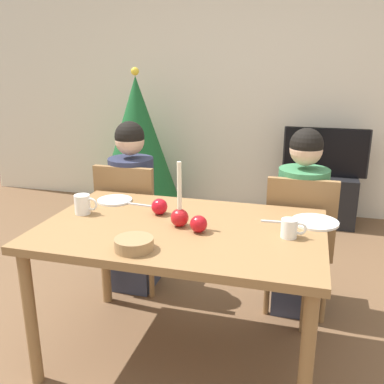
% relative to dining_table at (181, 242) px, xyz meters
% --- Properties ---
extents(ground_plane, '(7.68, 7.68, 0.00)m').
position_rel_dining_table_xyz_m(ground_plane, '(0.00, 0.00, -0.67)').
color(ground_plane, brown).
extents(back_wall, '(6.40, 0.10, 2.60)m').
position_rel_dining_table_xyz_m(back_wall, '(0.00, 2.60, 0.63)').
color(back_wall, beige).
rests_on(back_wall, ground).
extents(dining_table, '(1.40, 0.90, 0.75)m').
position_rel_dining_table_xyz_m(dining_table, '(0.00, 0.00, 0.00)').
color(dining_table, olive).
rests_on(dining_table, ground).
extents(chair_left, '(0.40, 0.40, 0.90)m').
position_rel_dining_table_xyz_m(chair_left, '(-0.54, 0.61, -0.15)').
color(chair_left, olive).
rests_on(chair_left, ground).
extents(chair_right, '(0.40, 0.40, 0.90)m').
position_rel_dining_table_xyz_m(chair_right, '(0.57, 0.61, -0.15)').
color(chair_right, olive).
rests_on(chair_right, ground).
extents(person_left_child, '(0.30, 0.30, 1.17)m').
position_rel_dining_table_xyz_m(person_left_child, '(-0.54, 0.64, -0.10)').
color(person_left_child, '#33384C').
rests_on(person_left_child, ground).
extents(person_right_child, '(0.30, 0.30, 1.17)m').
position_rel_dining_table_xyz_m(person_right_child, '(0.57, 0.64, -0.10)').
color(person_right_child, '#33384C').
rests_on(person_right_child, ground).
extents(tv_stand, '(0.64, 0.40, 0.48)m').
position_rel_dining_table_xyz_m(tv_stand, '(0.74, 2.30, -0.43)').
color(tv_stand, black).
rests_on(tv_stand, ground).
extents(tv, '(0.79, 0.05, 0.46)m').
position_rel_dining_table_xyz_m(tv, '(0.74, 2.30, 0.04)').
color(tv, black).
rests_on(tv, tv_stand).
extents(christmas_tree, '(0.84, 0.84, 1.49)m').
position_rel_dining_table_xyz_m(christmas_tree, '(-1.10, 2.09, 0.11)').
color(christmas_tree, brown).
rests_on(christmas_tree, ground).
extents(candle_centerpiece, '(0.09, 0.09, 0.33)m').
position_rel_dining_table_xyz_m(candle_centerpiece, '(-0.01, 0.00, 0.15)').
color(candle_centerpiece, red).
rests_on(candle_centerpiece, dining_table).
extents(plate_left, '(0.20, 0.20, 0.01)m').
position_rel_dining_table_xyz_m(plate_left, '(-0.49, 0.28, 0.09)').
color(plate_left, silver).
rests_on(plate_left, dining_table).
extents(plate_right, '(0.24, 0.24, 0.01)m').
position_rel_dining_table_xyz_m(plate_right, '(0.64, 0.22, 0.09)').
color(plate_right, white).
rests_on(plate_right, dining_table).
extents(mug_left, '(0.13, 0.08, 0.10)m').
position_rel_dining_table_xyz_m(mug_left, '(-0.56, 0.04, 0.14)').
color(mug_left, white).
rests_on(mug_left, dining_table).
extents(mug_right, '(0.12, 0.08, 0.09)m').
position_rel_dining_table_xyz_m(mug_right, '(0.53, -0.00, 0.13)').
color(mug_right, white).
rests_on(mug_right, dining_table).
extents(fork_left, '(0.18, 0.03, 0.01)m').
position_rel_dining_table_xyz_m(fork_left, '(-0.32, 0.25, 0.09)').
color(fork_left, silver).
rests_on(fork_left, dining_table).
extents(fork_right, '(0.18, 0.03, 0.01)m').
position_rel_dining_table_xyz_m(fork_right, '(0.46, 0.18, 0.09)').
color(fork_right, silver).
rests_on(fork_right, dining_table).
extents(bowl_walnuts, '(0.17, 0.17, 0.05)m').
position_rel_dining_table_xyz_m(bowl_walnuts, '(-0.12, -0.32, 0.11)').
color(bowl_walnuts, '#99754C').
rests_on(bowl_walnuts, dining_table).
extents(apple_near_candle, '(0.08, 0.08, 0.08)m').
position_rel_dining_table_xyz_m(apple_near_candle, '(0.10, -0.05, 0.13)').
color(apple_near_candle, '#B51018').
rests_on(apple_near_candle, dining_table).
extents(apple_by_left_plate, '(0.09, 0.09, 0.09)m').
position_rel_dining_table_xyz_m(apple_by_left_plate, '(-0.16, 0.14, 0.13)').
color(apple_by_left_plate, red).
rests_on(apple_by_left_plate, dining_table).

